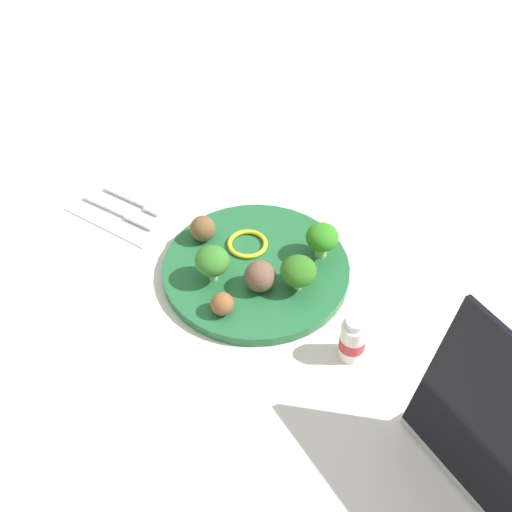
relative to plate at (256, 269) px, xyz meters
The scene contains 13 objects.
ground_plane 0.01m from the plate, ahead, with size 4.00×4.00×0.00m, color silver.
plate is the anchor object (origin of this frame).
broccoli_floret_far_rim 0.08m from the plate, 120.61° to the right, with size 0.05×0.05×0.06m.
broccoli_floret_back_left 0.08m from the plate, ahead, with size 0.05×0.05×0.05m.
broccoli_floret_center 0.11m from the plate, 48.85° to the left, with size 0.05×0.05×0.06m.
meatball_mid_right 0.05m from the plate, 46.65° to the right, with size 0.05×0.05×0.05m, color brown.
meatball_front_right 0.10m from the plate, 81.39° to the right, with size 0.03×0.03×0.03m, color brown.
meatball_back_right 0.11m from the plate, behind, with size 0.04×0.04×0.04m, color brown.
pepper_ring_front_right 0.05m from the plate, 142.99° to the left, with size 0.06×0.06×0.01m, color yellow.
napkin 0.26m from the plate, behind, with size 0.17×0.12×0.01m, color white.
fork 0.26m from the plate, behind, with size 0.12×0.02×0.01m.
knife 0.26m from the plate, behind, with size 0.15×0.03×0.01m.
yogurt_bottle 0.20m from the plate, 14.10° to the right, with size 0.04×0.04×0.07m.
Camera 1 is at (0.40, -0.55, 0.72)m, focal length 45.92 mm.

